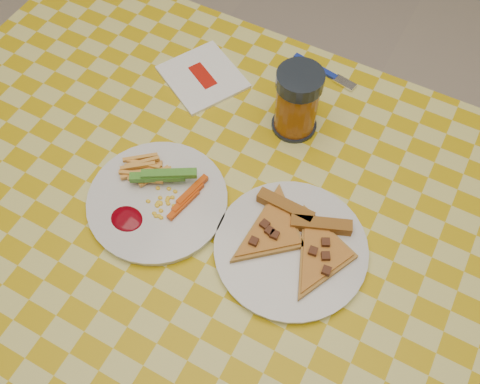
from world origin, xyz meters
The scene contains 9 objects.
ground centered at (0.00, 0.00, 0.00)m, with size 8.00×8.00×0.00m, color beige.
table centered at (0.00, 0.00, 0.68)m, with size 1.28×0.88×0.76m.
plate_left centered at (-0.12, -0.01, 0.76)m, with size 0.23×0.23×0.01m, color silver.
plate_right centered at (0.11, 0.01, 0.76)m, with size 0.24×0.24×0.01m, color silver.
fries_veggies centered at (-0.13, 0.00, 0.78)m, with size 0.16×0.15×0.04m.
pizza_slices centered at (0.11, 0.03, 0.78)m, with size 0.23×0.22×0.02m.
drink_glass centered at (0.01, 0.24, 0.82)m, with size 0.08×0.08×0.13m.
napkin centered at (-0.20, 0.26, 0.76)m, with size 0.19×0.18×0.01m.
fork centered at (0.00, 0.38, 0.76)m, with size 0.14×0.04×0.01m.
Camera 1 is at (0.20, -0.34, 1.53)m, focal length 40.00 mm.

